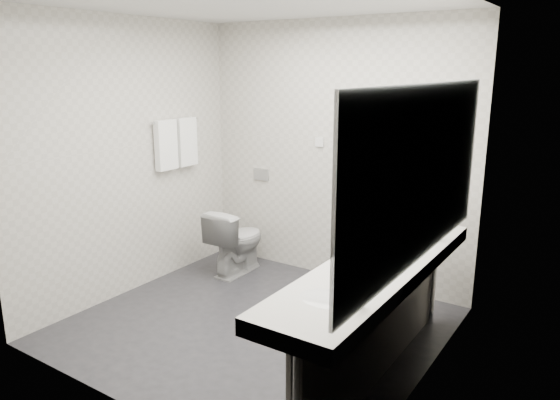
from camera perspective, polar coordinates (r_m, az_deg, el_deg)
The scene contains 31 objects.
floor at distance 4.46m, azimuth -2.75°, elevation -13.33°, with size 2.80×2.80×0.00m, color #262529.
ceiling at distance 3.98m, azimuth -3.20°, elevation 20.54°, with size 2.80×2.80×0.00m, color silver.
wall_back at distance 5.12m, azimuth 5.79°, elevation 5.03°, with size 2.80×2.80×0.00m, color beige.
wall_front at distance 3.12m, azimuth -17.35°, elevation -1.50°, with size 2.80×2.80×0.00m, color beige.
wall_left at distance 4.99m, azimuth -16.02°, elevation 4.31°, with size 2.60×2.60×0.00m, color beige.
wall_right at distance 3.41m, azimuth 16.29°, elevation -0.12°, with size 2.60×2.60×0.00m, color beige.
vanity_counter at distance 3.45m, azimuth 10.36°, elevation -7.43°, with size 0.55×2.20×0.10m, color silver.
vanity_panel at distance 3.62m, azimuth 10.43°, elevation -13.77°, with size 0.03×2.15×0.75m, color gray.
vanity_post_far at distance 4.51m, azimuth 16.15°, elevation -8.35°, with size 0.06×0.06×0.75m, color silver.
mirror at distance 3.18m, azimuth 15.17°, elevation 2.66°, with size 0.02×2.20×1.05m, color #B2BCC6.
basin_near at distance 2.90m, azimuth 5.13°, elevation -10.84°, with size 0.40×0.31×0.05m, color silver.
basin_far at distance 4.01m, azimuth 14.12°, elevation -4.00°, with size 0.40×0.31×0.05m, color silver.
faucet_near at distance 2.78m, azimuth 8.75°, elevation -10.03°, with size 0.04×0.04×0.15m, color silver.
faucet_far at distance 3.93m, azimuth 16.87°, elevation -3.20°, with size 0.04×0.04×0.15m, color silver.
soap_bottle_a at distance 3.35m, azimuth 11.96°, elevation -6.25°, with size 0.05×0.05×0.12m, color white.
soap_bottle_b at distance 3.60m, azimuth 11.22°, elevation -4.91°, with size 0.07×0.07×0.10m, color white.
soap_bottle_c at distance 3.41m, azimuth 10.27°, elevation -5.70°, with size 0.05×0.05×0.13m, color white.
glass_left at distance 3.60m, azimuth 13.82°, elevation -4.88°, with size 0.06×0.06×0.11m, color silver.
glass_right at distance 3.70m, azimuth 14.40°, elevation -4.40°, with size 0.06×0.06×0.11m, color silver.
toilet at distance 5.41m, azimuth -4.70°, elevation -4.38°, with size 0.38×0.67×0.68m, color silver.
flush_plate at distance 5.60m, azimuth -2.05°, elevation 2.77°, with size 0.18×0.02×0.12m, color #B2B5BA.
pedal_bin at distance 4.71m, azimuth 6.34°, elevation -9.86°, with size 0.21×0.21×0.29m, color #B2B5BA.
bin_lid at distance 4.65m, azimuth 6.39°, elevation -8.11°, with size 0.21×0.21×0.01m, color #B2B5BA.
towel_rail at distance 5.28m, azimuth -11.31°, elevation 8.39°, with size 0.02×0.02×0.62m, color silver.
towel_near at distance 5.20m, azimuth -12.21°, elevation 5.82°, with size 0.07×0.24×0.48m, color white.
towel_far at distance 5.40m, azimuth -10.07°, elevation 6.22°, with size 0.07×0.24×0.48m, color white.
dryer_cradle at distance 4.95m, azimuth 8.27°, elevation 7.56°, with size 0.10×0.04×0.14m, color #98999E.
dryer_barrel at distance 4.88m, azimuth 7.92°, elevation 7.84°, with size 0.08×0.08×0.14m, color #98999E.
dryer_cord at distance 4.97m, azimuth 8.09°, elevation 4.68°, with size 0.02×0.02×0.35m, color black.
switch_plate_a at distance 5.17m, azimuth 4.28°, elevation 6.27°, with size 0.09×0.02×0.09m, color silver.
switch_plate_b at distance 4.86m, azimuth 11.50°, elevation 5.53°, with size 0.09×0.02×0.09m, color silver.
Camera 1 is at (2.37, -3.17, 2.06)m, focal length 33.85 mm.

